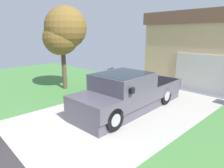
{
  "coord_description": "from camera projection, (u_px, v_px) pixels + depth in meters",
  "views": [
    {
      "loc": [
        5.16,
        -1.32,
        3.17
      ],
      "look_at": [
        -1.01,
        4.59,
        0.95
      ],
      "focal_mm": 31.54,
      "sensor_mm": 36.0,
      "label": 1
    }
  ],
  "objects": [
    {
      "name": "pickup_truck",
      "position": [
        125.0,
        94.0,
        8.11
      ],
      "size": [
        2.3,
        5.66,
        1.63
      ],
      "rotation": [
        0.0,
        0.0,
        3.2
      ],
      "color": "#4E4B57",
      "rests_on": "ground"
    },
    {
      "name": "person_with_hat",
      "position": [
        112.0,
        82.0,
        9.3
      ],
      "size": [
        0.47,
        0.47,
        1.64
      ],
      "rotation": [
        0.0,
        0.0,
        -0.78
      ],
      "color": "black",
      "rests_on": "ground"
    },
    {
      "name": "handbag",
      "position": [
        112.0,
        99.0,
        9.26
      ],
      "size": [
        0.38,
        0.15,
        0.44
      ],
      "color": "tan",
      "rests_on": "ground"
    },
    {
      "name": "front_yard_tree",
      "position": [
        63.0,
        33.0,
        10.6
      ],
      "size": [
        2.26,
        2.33,
        4.58
      ],
      "color": "brown",
      "rests_on": "ground"
    }
  ]
}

